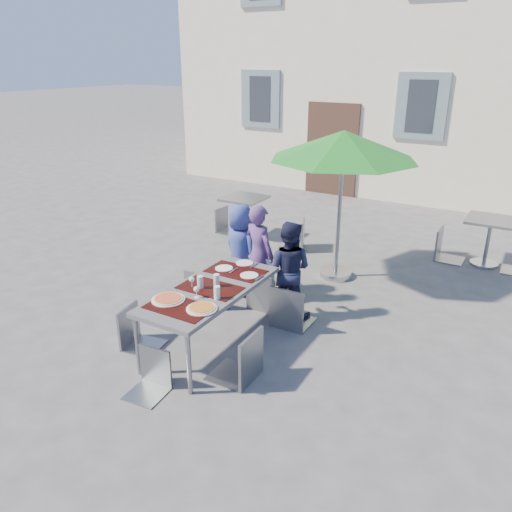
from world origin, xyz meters
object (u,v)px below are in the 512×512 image
Objects in this scene: child_2 at (288,270)px; chair_5 at (148,348)px; chair_4 at (242,327)px; bg_chair_l_0 at (225,206)px; child_1 at (259,254)px; chair_2 at (291,282)px; pizza_near_right at (202,308)px; chair_1 at (264,270)px; pizza_near_left at (168,299)px; chair_0 at (202,266)px; child_0 at (241,249)px; chair_3 at (134,305)px; bg_chair_l_1 at (448,226)px; cafe_table_0 at (244,209)px; bg_chair_r_0 at (297,216)px; cafe_table_1 at (489,233)px; dining_table at (210,292)px; patio_umbrella at (343,147)px.

child_2 reaches higher than chair_5.
child_2 is at bearing 98.97° from chair_4.
child_2 is at bearing -43.20° from bg_chair_l_0.
child_2 is at bearing 175.22° from child_1.
pizza_near_right is at bearing -105.19° from chair_2.
bg_chair_l_0 is at bearing 120.72° from pizza_near_right.
chair_1 is (-0.15, 1.60, -0.20)m from pizza_near_right.
pizza_near_left is 0.43× the size of chair_5.
chair_0 reaches higher than pizza_near_right.
chair_1 is 1.14× the size of chair_5.
child_0 is 1.43× the size of chair_3.
child_1 reaches higher than child_0.
child_0 is 3.64m from bg_chair_l_1.
child_0 is at bearing 97.98° from pizza_near_left.
chair_4 is at bearing -58.79° from cafe_table_0.
chair_0 is 0.96× the size of bg_chair_r_0.
cafe_table_1 is at bearing 61.57° from chair_2.
chair_0 is 1.12× the size of bg_chair_l_0.
child_1 reaches higher than bg_chair_r_0.
chair_2 is 3.45m from cafe_table_0.
dining_table is 1.34× the size of child_1.
chair_5 is at bearing -93.27° from chair_1.
bg_chair_l_1 reaches higher than pizza_near_right.
chair_2 reaches higher than cafe_table_0.
chair_4 is (0.66, -0.38, -0.07)m from dining_table.
chair_4 reaches higher than pizza_near_left.
child_1 is at bearing -130.88° from cafe_table_1.
chair_2 is at bearing 74.81° from pizza_near_right.
child_0 reaches higher than cafe_table_0.
child_0 is 2.13m from chair_4.
child_0 is at bearing -27.79° from child_2.
child_0 reaches higher than chair_1.
chair_1 is 2.93m from cafe_table_0.
pizza_near_left is at bearing -100.01° from chair_1.
cafe_table_0 is 0.78× the size of bg_chair_l_1.
pizza_near_left is 3.91m from bg_chair_r_0.
chair_5 is at bearing -115.16° from cafe_table_1.
chair_4 is at bearing 6.58° from pizza_near_left.
child_0 is 2.47m from chair_5.
dining_table is 1.40× the size of child_0.
bg_chair_r_0 reaches higher than pizza_near_right.
chair_2 is at bearing -118.43° from cafe_table_1.
child_2 is 1.34× the size of chair_1.
chair_2 is 1.89m from chair_3.
chair_5 is 0.85× the size of bg_chair_l_1.
child_1 is 1.06× the size of child_2.
patio_umbrella is (0.43, 1.50, 1.44)m from chair_1.
dining_table is at bearing -64.28° from cafe_table_0.
child_1 is at bearing 95.21° from dining_table.
patio_umbrella reaches higher than pizza_near_left.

